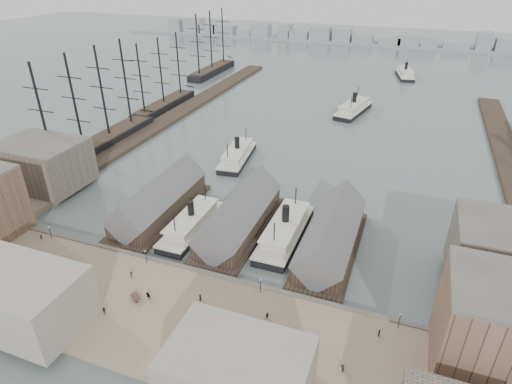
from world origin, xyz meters
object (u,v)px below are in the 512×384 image
at_px(ferry_docked_west, 192,223).
at_px(horse_cart_left, 47,270).
at_px(horse_cart_center, 144,296).
at_px(horse_cart_right, 204,329).
at_px(tram, 441,361).

relative_size(ferry_docked_west, horse_cart_left, 5.95).
bearing_deg(horse_cart_center, horse_cart_left, 124.16).
height_order(horse_cart_left, horse_cart_center, horse_cart_center).
bearing_deg(horse_cart_right, horse_cart_center, 66.47).
distance_m(tram, horse_cart_right, 45.08).
xyz_separation_m(tram, horse_cart_left, (-88.18, -4.09, -1.23)).
bearing_deg(tram, horse_cart_left, -179.31).
distance_m(horse_cart_left, horse_cart_right, 43.89).
bearing_deg(tram, horse_cart_right, -172.33).
height_order(ferry_docked_west, horse_cart_right, ferry_docked_west).
xyz_separation_m(ferry_docked_west, tram, (65.90, -27.32, 1.69)).
bearing_deg(horse_cart_right, ferry_docked_west, 21.43).
xyz_separation_m(ferry_docked_west, horse_cart_center, (4.61, -30.86, 0.53)).
xyz_separation_m(horse_cart_left, horse_cart_right, (43.75, -3.45, 0.07)).
relative_size(horse_cart_left, horse_cart_center, 0.98).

